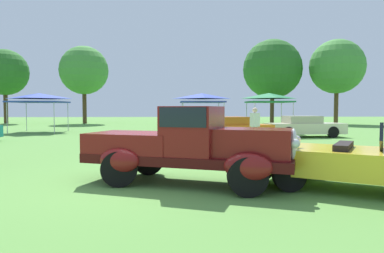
{
  "coord_description": "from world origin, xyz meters",
  "views": [
    {
      "loc": [
        0.48,
        -7.87,
        1.66
      ],
      "look_at": [
        1.01,
        2.1,
        1.14
      ],
      "focal_mm": 32.73,
      "sensor_mm": 36.0,
      "label": 1
    }
  ],
  "objects_px": {
    "feature_pickup_truck": "(189,144)",
    "canopy_tent_right_field": "(269,97)",
    "show_car_orange": "(230,129)",
    "show_car_cream": "(304,127)",
    "spectator_between_cars": "(255,125)",
    "neighbor_convertible": "(373,163)",
    "canopy_tent_left_field": "(39,97)",
    "canopy_tent_center_field": "(202,97)"
  },
  "relations": [
    {
      "from": "show_car_orange",
      "to": "show_car_cream",
      "type": "bearing_deg",
      "value": 20.82
    },
    {
      "from": "canopy_tent_left_field",
      "to": "canopy_tent_right_field",
      "type": "height_order",
      "value": "same"
    },
    {
      "from": "neighbor_convertible",
      "to": "canopy_tent_right_field",
      "type": "distance_m",
      "value": 17.38
    },
    {
      "from": "feature_pickup_truck",
      "to": "show_car_orange",
      "type": "height_order",
      "value": "feature_pickup_truck"
    },
    {
      "from": "show_car_orange",
      "to": "canopy_tent_left_field",
      "type": "distance_m",
      "value": 14.09
    },
    {
      "from": "canopy_tent_left_field",
      "to": "feature_pickup_truck",
      "type": "bearing_deg",
      "value": -60.7
    },
    {
      "from": "canopy_tent_center_field",
      "to": "canopy_tent_left_field",
      "type": "bearing_deg",
      "value": 177.85
    },
    {
      "from": "show_car_cream",
      "to": "spectator_between_cars",
      "type": "xyz_separation_m",
      "value": [
        -4.03,
        -4.8,
        0.31
      ]
    },
    {
      "from": "neighbor_convertible",
      "to": "canopy_tent_left_field",
      "type": "bearing_deg",
      "value": 126.13
    },
    {
      "from": "feature_pickup_truck",
      "to": "spectator_between_cars",
      "type": "xyz_separation_m",
      "value": [
        3.19,
        7.46,
        0.04
      ]
    },
    {
      "from": "feature_pickup_truck",
      "to": "show_car_cream",
      "type": "xyz_separation_m",
      "value": [
        7.22,
        12.27,
        -0.27
      ]
    },
    {
      "from": "spectator_between_cars",
      "to": "canopy_tent_left_field",
      "type": "bearing_deg",
      "value": 142.83
    },
    {
      "from": "canopy_tent_left_field",
      "to": "canopy_tent_right_field",
      "type": "distance_m",
      "value": 15.89
    },
    {
      "from": "feature_pickup_truck",
      "to": "neighbor_convertible",
      "type": "height_order",
      "value": "feature_pickup_truck"
    },
    {
      "from": "canopy_tent_left_field",
      "to": "canopy_tent_center_field",
      "type": "height_order",
      "value": "same"
    },
    {
      "from": "canopy_tent_left_field",
      "to": "spectator_between_cars",
      "type": "bearing_deg",
      "value": -37.17
    },
    {
      "from": "show_car_orange",
      "to": "show_car_cream",
      "type": "distance_m",
      "value": 4.95
    },
    {
      "from": "spectator_between_cars",
      "to": "feature_pickup_truck",
      "type": "bearing_deg",
      "value": -113.17
    },
    {
      "from": "show_car_cream",
      "to": "show_car_orange",
      "type": "bearing_deg",
      "value": -159.18
    },
    {
      "from": "neighbor_convertible",
      "to": "show_car_orange",
      "type": "height_order",
      "value": "neighbor_convertible"
    },
    {
      "from": "feature_pickup_truck",
      "to": "spectator_between_cars",
      "type": "relative_size",
      "value": 2.81
    },
    {
      "from": "canopy_tent_center_field",
      "to": "show_car_cream",
      "type": "bearing_deg",
      "value": -38.97
    },
    {
      "from": "canopy_tent_left_field",
      "to": "canopy_tent_right_field",
      "type": "relative_size",
      "value": 1.18
    },
    {
      "from": "canopy_tent_right_field",
      "to": "show_car_cream",
      "type": "bearing_deg",
      "value": -75.22
    },
    {
      "from": "spectator_between_cars",
      "to": "canopy_tent_left_field",
      "type": "relative_size",
      "value": 0.51
    },
    {
      "from": "canopy_tent_left_field",
      "to": "neighbor_convertible",
      "type": "bearing_deg",
      "value": -53.87
    },
    {
      "from": "neighbor_convertible",
      "to": "spectator_between_cars",
      "type": "bearing_deg",
      "value": 92.69
    },
    {
      "from": "neighbor_convertible",
      "to": "spectator_between_cars",
      "type": "xyz_separation_m",
      "value": [
        -0.39,
        8.4,
        0.33
      ]
    },
    {
      "from": "spectator_between_cars",
      "to": "canopy_tent_center_field",
      "type": "bearing_deg",
      "value": 99.48
    },
    {
      "from": "show_car_orange",
      "to": "spectator_between_cars",
      "type": "xyz_separation_m",
      "value": [
        0.6,
        -3.05,
        0.31
      ]
    },
    {
      "from": "canopy_tent_center_field",
      "to": "canopy_tent_right_field",
      "type": "height_order",
      "value": "same"
    },
    {
      "from": "neighbor_convertible",
      "to": "show_car_orange",
      "type": "xyz_separation_m",
      "value": [
        -0.99,
        11.44,
        0.02
      ]
    },
    {
      "from": "neighbor_convertible",
      "to": "canopy_tent_left_field",
      "type": "distance_m",
      "value": 22.54
    },
    {
      "from": "show_car_cream",
      "to": "spectator_between_cars",
      "type": "height_order",
      "value": "spectator_between_cars"
    },
    {
      "from": "neighbor_convertible",
      "to": "show_car_orange",
      "type": "relative_size",
      "value": 1.01
    },
    {
      "from": "neighbor_convertible",
      "to": "canopy_tent_right_field",
      "type": "bearing_deg",
      "value": 81.31
    },
    {
      "from": "feature_pickup_truck",
      "to": "canopy_tent_right_field",
      "type": "xyz_separation_m",
      "value": [
        6.2,
        16.15,
        1.55
      ]
    },
    {
      "from": "show_car_orange",
      "to": "spectator_between_cars",
      "type": "relative_size",
      "value": 2.71
    },
    {
      "from": "spectator_between_cars",
      "to": "canopy_tent_right_field",
      "type": "bearing_deg",
      "value": 70.91
    },
    {
      "from": "show_car_cream",
      "to": "spectator_between_cars",
      "type": "relative_size",
      "value": 2.66
    },
    {
      "from": "neighbor_convertible",
      "to": "canopy_tent_right_field",
      "type": "relative_size",
      "value": 1.64
    },
    {
      "from": "canopy_tent_left_field",
      "to": "show_car_orange",
      "type": "bearing_deg",
      "value": -28.67
    }
  ]
}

